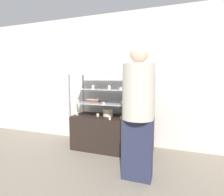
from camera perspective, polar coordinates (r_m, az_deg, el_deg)
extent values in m
plane|color=gray|center=(3.42, 0.00, -16.50)|extent=(20.00, 20.00, 0.00)
cube|color=silver|center=(3.54, 2.23, 5.94)|extent=(8.00, 0.05, 2.60)
cube|color=black|center=(3.31, 0.00, -11.45)|extent=(1.48, 0.54, 0.63)
cube|color=#99999E|center=(3.72, -9.30, -2.47)|extent=(0.02, 0.02, 0.26)
cube|color=#99999E|center=(3.29, 13.58, -3.74)|extent=(0.02, 0.02, 0.26)
cube|color=#99999E|center=(3.28, -13.63, -3.78)|extent=(0.02, 0.02, 0.26)
cube|color=#99999E|center=(2.79, 12.51, -5.57)|extent=(0.02, 0.02, 0.26)
cube|color=#B7BCC6|center=(3.18, 0.00, -1.71)|extent=(1.48, 0.54, 0.01)
cube|color=#99999E|center=(3.69, -9.37, 1.45)|extent=(0.02, 0.02, 0.26)
cube|color=#99999E|center=(3.26, 13.70, 0.68)|extent=(0.02, 0.02, 0.26)
cube|color=#99999E|center=(3.25, -13.75, 0.66)|extent=(0.02, 0.02, 0.26)
cube|color=#99999E|center=(2.75, 12.64, -0.36)|extent=(0.02, 0.02, 0.26)
cube|color=#B7BCC6|center=(3.15, 0.00, 2.89)|extent=(1.48, 0.54, 0.01)
cube|color=#99999E|center=(3.68, -9.44, 5.41)|extent=(0.02, 0.02, 0.26)
cube|color=#99999E|center=(3.24, 13.82, 5.17)|extent=(0.02, 0.02, 0.26)
cube|color=#99999E|center=(3.23, -13.88, 5.16)|extent=(0.02, 0.02, 0.26)
cube|color=#99999E|center=(2.73, 12.78, 4.97)|extent=(0.02, 0.02, 0.26)
cube|color=#B7BCC6|center=(3.14, 0.00, 7.53)|extent=(1.48, 0.54, 0.01)
cylinder|color=beige|center=(3.26, -1.37, -4.92)|extent=(0.18, 0.18, 0.12)
cylinder|color=#F4EAB2|center=(3.24, -1.37, -3.74)|extent=(0.19, 0.19, 0.02)
cube|color=brown|center=(3.28, -6.11, -0.93)|extent=(0.24, 0.12, 0.05)
cube|color=silver|center=(3.28, -6.11, -0.41)|extent=(0.25, 0.13, 0.01)
cylinder|color=beige|center=(3.41, -11.29, -5.32)|extent=(0.05, 0.05, 0.02)
sphere|color=#F4EAB2|center=(3.41, -11.30, -4.90)|extent=(0.05, 0.05, 0.05)
cylinder|color=#CCB28C|center=(3.22, -4.64, -5.93)|extent=(0.05, 0.05, 0.02)
sphere|color=#F4EAB2|center=(3.21, -4.65, -5.48)|extent=(0.05, 0.05, 0.05)
cylinder|color=#CCB28C|center=(3.03, 3.12, -6.70)|extent=(0.05, 0.05, 0.02)
sphere|color=#E5996B|center=(3.02, 3.12, -6.23)|extent=(0.05, 0.05, 0.05)
cylinder|color=beige|center=(2.94, 11.78, -7.26)|extent=(0.05, 0.05, 0.02)
sphere|color=silver|center=(2.93, 11.79, -6.77)|extent=(0.05, 0.05, 0.05)
cube|color=white|center=(2.97, -0.73, -6.75)|extent=(0.04, 0.00, 0.04)
cylinder|color=beige|center=(3.42, -11.13, -0.95)|extent=(0.05, 0.05, 0.02)
sphere|color=silver|center=(3.41, -11.14, -0.50)|extent=(0.06, 0.06, 0.06)
cylinder|color=beige|center=(3.02, 3.59, -1.81)|extent=(0.05, 0.05, 0.02)
sphere|color=#F4EAB2|center=(3.02, 3.59, -1.30)|extent=(0.06, 0.06, 0.06)
cylinder|color=#CCB28C|center=(2.98, 11.98, -2.06)|extent=(0.05, 0.05, 0.02)
sphere|color=silver|center=(2.97, 11.99, -1.55)|extent=(0.06, 0.06, 0.06)
cube|color=white|center=(2.96, -2.72, -1.77)|extent=(0.04, 0.00, 0.04)
cylinder|color=white|center=(3.33, -12.01, 3.27)|extent=(0.05, 0.05, 0.03)
sphere|color=silver|center=(3.32, -12.02, 3.77)|extent=(0.06, 0.06, 0.06)
cylinder|color=#CCB28C|center=(3.19, -6.18, 3.25)|extent=(0.05, 0.05, 0.03)
sphere|color=silver|center=(3.19, -6.19, 3.76)|extent=(0.06, 0.06, 0.06)
cylinder|color=beige|center=(3.04, -0.86, 3.12)|extent=(0.05, 0.05, 0.03)
sphere|color=silver|center=(3.03, -0.86, 3.66)|extent=(0.06, 0.06, 0.06)
cylinder|color=white|center=(2.91, 5.31, 2.95)|extent=(0.05, 0.05, 0.03)
sphere|color=silver|center=(2.91, 5.31, 3.51)|extent=(0.06, 0.06, 0.06)
cylinder|color=white|center=(2.89, 12.12, 2.80)|extent=(0.05, 0.05, 0.03)
sphere|color=#8C5B42|center=(2.89, 12.13, 3.37)|extent=(0.06, 0.06, 0.06)
cube|color=white|center=(2.84, 2.86, 3.04)|extent=(0.04, 0.00, 0.04)
cylinder|color=beige|center=(3.33, -11.87, 7.65)|extent=(0.06, 0.06, 0.02)
sphere|color=silver|center=(3.33, -11.88, 8.15)|extent=(0.06, 0.06, 0.06)
cylinder|color=beige|center=(3.03, -0.64, 7.91)|extent=(0.06, 0.06, 0.02)
sphere|color=#E5996B|center=(3.03, -0.64, 8.47)|extent=(0.06, 0.06, 0.06)
cylinder|color=#CCB28C|center=(2.95, 12.24, 7.80)|extent=(0.06, 0.06, 0.02)
sphere|color=silver|center=(2.95, 12.26, 8.37)|extent=(0.06, 0.06, 0.06)
cube|color=white|center=(2.99, -5.42, 8.09)|extent=(0.04, 0.00, 0.04)
torus|color=#EFE5CC|center=(2.99, 8.06, 8.02)|extent=(0.14, 0.14, 0.04)
cube|color=#282D47|center=(2.42, 8.29, -16.13)|extent=(0.39, 0.21, 0.81)
cylinder|color=beige|center=(2.25, 8.61, 2.01)|extent=(0.41, 0.41, 0.70)
sphere|color=beige|center=(2.26, 8.81, 13.91)|extent=(0.23, 0.23, 0.23)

